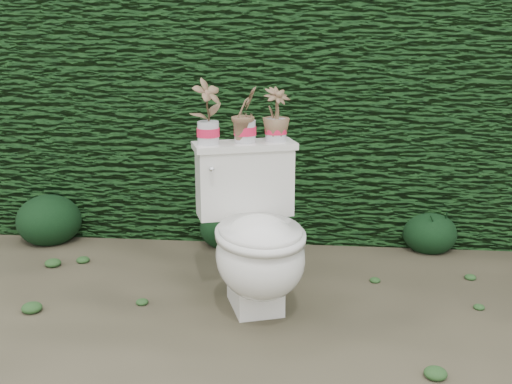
# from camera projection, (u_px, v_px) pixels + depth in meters

# --- Properties ---
(ground) EXTENTS (60.00, 60.00, 0.00)m
(ground) POSITION_uv_depth(u_px,v_px,m) (208.00, 324.00, 2.97)
(ground) COLOR brown
(ground) RESTS_ON ground
(hedge) EXTENTS (8.00, 1.00, 1.60)m
(hedge) POSITION_uv_depth(u_px,v_px,m) (245.00, 104.00, 4.29)
(hedge) COLOR #194316
(hedge) RESTS_ON ground
(toilet) EXTENTS (0.65, 0.79, 0.78)m
(toilet) POSITION_uv_depth(u_px,v_px,m) (256.00, 240.00, 3.02)
(toilet) COLOR silver
(toilet) RESTS_ON ground
(potted_plant_left) EXTENTS (0.18, 0.19, 0.30)m
(potted_plant_left) POSITION_uv_depth(u_px,v_px,m) (208.00, 113.00, 3.06)
(potted_plant_left) COLOR #2A7323
(potted_plant_left) RESTS_ON toilet
(potted_plant_center) EXTENTS (0.18, 0.18, 0.26)m
(potted_plant_center) POSITION_uv_depth(u_px,v_px,m) (245.00, 116.00, 3.10)
(potted_plant_center) COLOR #2A7323
(potted_plant_center) RESTS_ON toilet
(potted_plant_right) EXTENTS (0.20, 0.20, 0.25)m
(potted_plant_right) POSITION_uv_depth(u_px,v_px,m) (276.00, 116.00, 3.14)
(potted_plant_right) COLOR #2A7323
(potted_plant_right) RESTS_ON toilet
(liriope_clump_1) EXTENTS (0.40, 0.40, 0.32)m
(liriope_clump_1) POSITION_uv_depth(u_px,v_px,m) (49.00, 216.00, 4.02)
(liriope_clump_1) COLOR black
(liriope_clump_1) RESTS_ON ground
(liriope_clump_2) EXTENTS (0.34, 0.34, 0.27)m
(liriope_clump_2) POSITION_uv_depth(u_px,v_px,m) (227.00, 223.00, 3.96)
(liriope_clump_2) COLOR black
(liriope_clump_2) RESTS_ON ground
(liriope_clump_3) EXTENTS (0.32, 0.32, 0.26)m
(liriope_clump_3) POSITION_uv_depth(u_px,v_px,m) (430.00, 229.00, 3.88)
(liriope_clump_3) COLOR black
(liriope_clump_3) RESTS_ON ground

